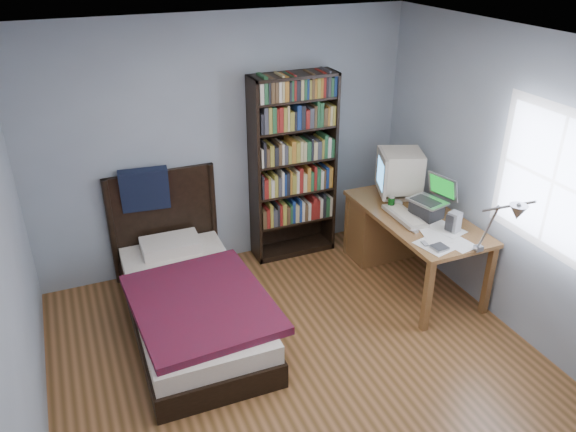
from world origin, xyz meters
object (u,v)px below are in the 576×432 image
(speaker, at_px, (454,222))
(crt_monitor, at_px, (398,171))
(desk_lamp, at_px, (512,216))
(soda_can, at_px, (391,203))
(bed, at_px, (189,298))
(desk, at_px, (390,225))
(laptop, at_px, (429,206))
(bookshelf, at_px, (293,168))
(keyboard, at_px, (405,216))

(speaker, bearing_deg, crt_monitor, 74.80)
(desk_lamp, height_order, speaker, desk_lamp)
(soda_can, bearing_deg, bed, -179.09)
(desk, xyz_separation_m, speaker, (0.11, -0.83, 0.41))
(crt_monitor, bearing_deg, bed, -173.97)
(desk, relative_size, desk_lamp, 2.26)
(soda_can, bearing_deg, laptop, -51.48)
(desk, relative_size, speaker, 7.88)
(crt_monitor, relative_size, soda_can, 4.85)
(crt_monitor, height_order, desk_lamp, desk_lamp)
(bookshelf, distance_m, bed, 1.71)
(bed, bearing_deg, desk_lamp, -32.11)
(speaker, xyz_separation_m, soda_can, (-0.25, 0.62, -0.04))
(bookshelf, bearing_deg, desk_lamp, -69.35)
(crt_monitor, height_order, keyboard, crt_monitor)
(crt_monitor, distance_m, bed, 2.35)
(soda_can, distance_m, bed, 2.10)
(speaker, bearing_deg, desk_lamp, -120.53)
(crt_monitor, relative_size, bed, 0.26)
(bed, bearing_deg, keyboard, -5.53)
(laptop, bearing_deg, desk_lamp, -95.82)
(speaker, relative_size, bed, 0.09)
(keyboard, height_order, bookshelf, bookshelf)
(laptop, bearing_deg, speaker, -85.09)
(desk, height_order, bookshelf, bookshelf)
(bookshelf, bearing_deg, crt_monitor, -32.79)
(crt_monitor, bearing_deg, speaker, -85.29)
(crt_monitor, relative_size, desk_lamp, 0.82)
(desk, bearing_deg, bookshelf, 145.97)
(keyboard, xyz_separation_m, speaker, (0.25, -0.39, 0.08))
(keyboard, height_order, bed, bed)
(keyboard, relative_size, bookshelf, 0.27)
(keyboard, xyz_separation_m, soda_can, (-0.01, 0.23, 0.04))
(speaker, bearing_deg, bookshelf, 104.38)
(desk_lamp, height_order, bookshelf, bookshelf)
(desk, bearing_deg, laptop, -80.83)
(crt_monitor, bearing_deg, bookshelf, 147.21)
(desk, bearing_deg, crt_monitor, 1.54)
(desk_lamp, height_order, bed, desk_lamp)
(soda_can, bearing_deg, speaker, -67.94)
(bookshelf, bearing_deg, laptop, -48.76)
(bed, bearing_deg, soda_can, 0.91)
(desk_lamp, distance_m, speaker, 0.89)
(desk_lamp, distance_m, soda_can, 1.46)
(desk_lamp, relative_size, keyboard, 1.32)
(crt_monitor, bearing_deg, keyboard, -112.52)
(speaker, relative_size, bookshelf, 0.10)
(crt_monitor, xyz_separation_m, bookshelf, (-0.88, 0.57, -0.04))
(desk, relative_size, laptop, 3.83)
(laptop, xyz_separation_m, speaker, (0.03, -0.34, -0.01))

